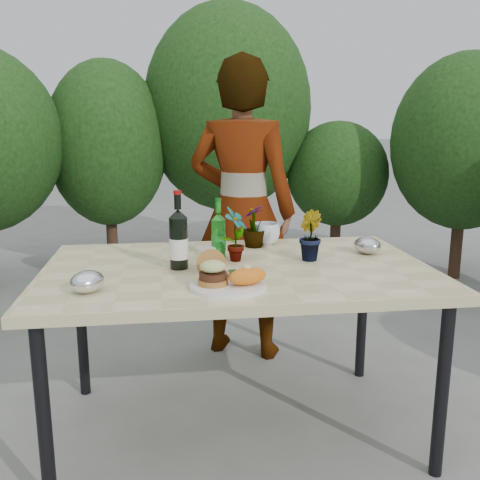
{
  "coord_description": "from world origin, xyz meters",
  "views": [
    {
      "loc": [
        -0.28,
        -2.14,
        1.34
      ],
      "look_at": [
        0.0,
        -0.08,
        0.88
      ],
      "focal_mm": 40.0,
      "sensor_mm": 36.0,
      "label": 1
    }
  ],
  "objects": [
    {
      "name": "seedling_left",
      "position": [
        0.0,
        0.09,
        0.87
      ],
      "size": [
        0.14,
        0.15,
        0.24
      ],
      "primitive_type": "imported",
      "rotation": [
        0.0,
        0.0,
        0.93
      ],
      "color": "#2E5C1F",
      "rests_on": "patio_table"
    },
    {
      "name": "grilled_veg",
      "position": [
        -0.05,
        -0.19,
        0.78
      ],
      "size": [
        0.08,
        0.05,
        0.03
      ],
      "color": "olive",
      "rests_on": "dinner_plate"
    },
    {
      "name": "ground",
      "position": [
        0.0,
        0.0,
        0.0
      ],
      "size": [
        80.0,
        80.0,
        0.0
      ],
      "primitive_type": "plane",
      "color": "slate",
      "rests_on": "ground"
    },
    {
      "name": "shrub_hedge",
      "position": [
        -0.03,
        1.77,
        1.17
      ],
      "size": [
        6.81,
        5.16,
        2.42
      ],
      "color": "#382316",
      "rests_on": "ground"
    },
    {
      "name": "person",
      "position": [
        0.13,
        0.83,
        0.85
      ],
      "size": [
        0.73,
        0.62,
        1.69
      ],
      "primitive_type": "imported",
      "rotation": [
        0.0,
        0.0,
        2.73
      ],
      "color": "#A56F52",
      "rests_on": "ground"
    },
    {
      "name": "foil_packet_left",
      "position": [
        -0.57,
        -0.27,
        0.79
      ],
      "size": [
        0.17,
        0.17,
        0.08
      ],
      "primitive_type": "ellipsoid",
      "rotation": [
        0.0,
        0.0,
        0.93
      ],
      "color": "silver",
      "rests_on": "patio_table"
    },
    {
      "name": "sweet_potato",
      "position": [
        -0.0,
        -0.31,
        0.8
      ],
      "size": [
        0.17,
        0.12,
        0.06
      ],
      "primitive_type": "ellipsoid",
      "rotation": [
        0.0,
        0.0,
        0.35
      ],
      "color": "orange",
      "rests_on": "dinner_plate"
    },
    {
      "name": "patio_table",
      "position": [
        0.0,
        0.0,
        0.69
      ],
      "size": [
        1.6,
        1.0,
        0.75
      ],
      "color": "beige",
      "rests_on": "ground"
    },
    {
      "name": "wine_bottle",
      "position": [
        -0.24,
        0.0,
        0.87
      ],
      "size": [
        0.08,
        0.08,
        0.32
      ],
      "rotation": [
        0.0,
        0.0,
        -0.14
      ],
      "color": "black",
      "rests_on": "patio_table"
    },
    {
      "name": "seedling_right",
      "position": [
        0.13,
        0.35,
        0.85
      ],
      "size": [
        0.16,
        0.16,
        0.2
      ],
      "primitive_type": "imported",
      "rotation": [
        0.0,
        0.0,
        4.0
      ],
      "color": "#29531C",
      "rests_on": "patio_table"
    },
    {
      "name": "burger_stack",
      "position": [
        -0.13,
        -0.27,
        0.81
      ],
      "size": [
        0.11,
        0.16,
        0.11
      ],
      "color": "#B7722D",
      "rests_on": "dinner_plate"
    },
    {
      "name": "foil_packet_right",
      "position": [
        0.62,
        0.14,
        0.79
      ],
      "size": [
        0.15,
        0.16,
        0.08
      ],
      "primitive_type": "ellipsoid",
      "rotation": [
        0.0,
        0.0,
        1.97
      ],
      "color": "#B2B3B9",
      "rests_on": "patio_table"
    },
    {
      "name": "blue_bowl",
      "position": [
        0.19,
        0.38,
        0.8
      ],
      "size": [
        0.17,
        0.17,
        0.11
      ],
      "primitive_type": "imported",
      "rotation": [
        0.0,
        0.0,
        0.29
      ],
      "color": "silver",
      "rests_on": "patio_table"
    },
    {
      "name": "plastic_cup",
      "position": [
        -0.13,
        -0.06,
        0.8
      ],
      "size": [
        0.07,
        0.07,
        0.09
      ],
      "primitive_type": "cylinder",
      "color": "silver",
      "rests_on": "patio_table"
    },
    {
      "name": "sparkling_water",
      "position": [
        -0.06,
        0.16,
        0.85
      ],
      "size": [
        0.06,
        0.06,
        0.27
      ],
      "rotation": [
        0.0,
        0.0,
        0.1
      ],
      "color": "#18861B",
      "rests_on": "patio_table"
    },
    {
      "name": "seedling_mid",
      "position": [
        0.32,
        0.07,
        0.86
      ],
      "size": [
        0.11,
        0.13,
        0.22
      ],
      "primitive_type": "imported",
      "rotation": [
        0.0,
        0.0,
        1.68
      ],
      "color": "#2D5C1F",
      "rests_on": "patio_table"
    },
    {
      "name": "dinner_plate",
      "position": [
        -0.07,
        -0.29,
        0.76
      ],
      "size": [
        0.28,
        0.28,
        0.01
      ],
      "primitive_type": "cylinder",
      "color": "white",
      "rests_on": "patio_table"
    }
  ]
}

